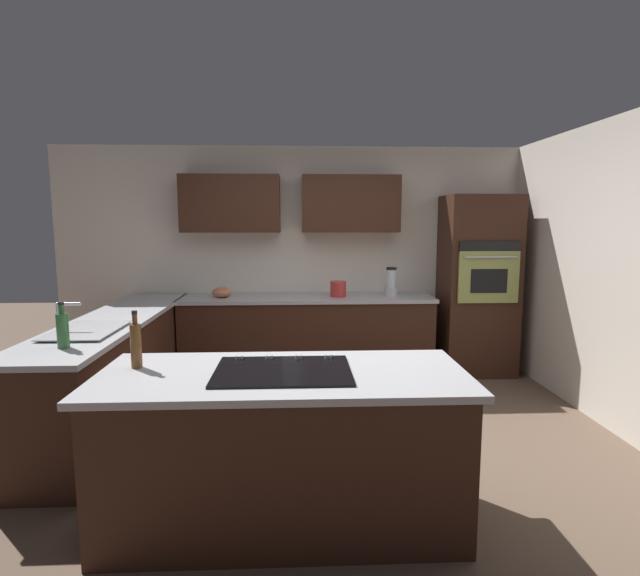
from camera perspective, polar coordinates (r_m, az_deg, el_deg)
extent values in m
plane|color=brown|center=(4.18, 0.45, -16.90)|extent=(14.00, 14.00, 0.00)
cube|color=silver|center=(5.92, -0.63, 3.41)|extent=(6.00, 0.10, 2.60)
cube|color=#381E14|center=(5.71, 3.51, 9.61)|extent=(1.10, 0.34, 0.64)
cube|color=#381E14|center=(5.73, -10.23, 9.50)|extent=(1.10, 0.34, 0.64)
cube|color=silver|center=(4.90, 30.19, 1.48)|extent=(0.10, 4.00, 2.60)
cube|color=#381E14|center=(5.67, -1.49, -5.68)|extent=(2.80, 0.60, 0.86)
cube|color=#B2B2B7|center=(5.59, -1.51, -1.19)|extent=(2.84, 0.64, 0.04)
cube|color=#381E14|center=(4.82, -22.35, -8.69)|extent=(0.60, 2.90, 0.86)
cube|color=#B2B2B7|center=(4.72, -22.63, -3.43)|extent=(0.64, 2.94, 0.04)
cube|color=#381E14|center=(3.00, -4.20, -18.20)|extent=(1.99, 0.80, 0.86)
cube|color=#B2B2B7|center=(2.84, -4.29, -9.99)|extent=(2.07, 0.88, 0.04)
cube|color=#381E14|center=(5.93, 17.67, 0.28)|extent=(0.80, 0.60, 2.03)
cube|color=#939E51|center=(5.63, 18.83, 1.19)|extent=(0.66, 0.03, 0.56)
cube|color=black|center=(5.62, 18.85, 0.77)|extent=(0.40, 0.01, 0.26)
cube|color=black|center=(5.60, 18.97, 4.54)|extent=(0.66, 0.02, 0.11)
cylinder|color=silver|center=(5.57, 19.05, 3.39)|extent=(0.56, 0.02, 0.02)
cube|color=#515456|center=(4.35, -24.41, -4.04)|extent=(0.40, 0.30, 0.02)
cube|color=#515456|center=(4.04, -26.19, -4.99)|extent=(0.40, 0.30, 0.02)
cube|color=#B7BABF|center=(4.20, -25.28, -4.38)|extent=(0.46, 0.70, 0.01)
cylinder|color=#B7BABF|center=(4.26, -27.83, -3.09)|extent=(0.03, 0.03, 0.22)
cylinder|color=#B7BABF|center=(4.21, -26.94, -1.63)|extent=(0.18, 0.02, 0.02)
cube|color=black|center=(2.83, -4.29, -9.47)|extent=(0.76, 0.56, 0.01)
cylinder|color=#B2B2B7|center=(3.05, 0.96, -7.85)|extent=(0.04, 0.04, 0.02)
cylinder|color=#B2B2B7|center=(3.04, -2.46, -7.88)|extent=(0.04, 0.04, 0.02)
cylinder|color=#B2B2B7|center=(3.05, -5.88, -7.89)|extent=(0.04, 0.04, 0.02)
cylinder|color=#B2B2B7|center=(3.06, -9.27, -7.87)|extent=(0.04, 0.04, 0.02)
cylinder|color=silver|center=(5.65, 8.17, -0.39)|extent=(0.15, 0.15, 0.11)
cylinder|color=silver|center=(5.63, 8.20, 1.13)|extent=(0.11, 0.11, 0.19)
cylinder|color=black|center=(5.62, 8.22, 2.24)|extent=(0.12, 0.12, 0.03)
ellipsoid|color=#CC724C|center=(5.62, -11.24, -0.48)|extent=(0.21, 0.21, 0.12)
cylinder|color=red|center=(5.57, 2.10, -0.11)|extent=(0.18, 0.18, 0.17)
cylinder|color=#336B38|center=(3.73, -27.48, -4.40)|extent=(0.08, 0.08, 0.23)
cylinder|color=#336B38|center=(3.70, -27.62, -2.19)|extent=(0.03, 0.03, 0.06)
cylinder|color=black|center=(3.70, -27.65, -1.58)|extent=(0.04, 0.04, 0.02)
cylinder|color=brown|center=(3.06, -20.40, -6.28)|extent=(0.06, 0.06, 0.25)
cylinder|color=brown|center=(3.02, -20.54, -3.39)|extent=(0.03, 0.03, 0.06)
cylinder|color=black|center=(3.02, -20.57, -2.64)|extent=(0.03, 0.03, 0.02)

